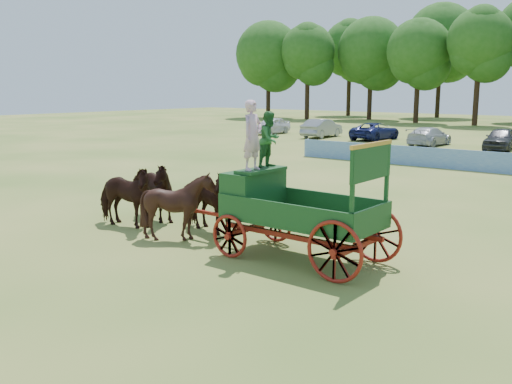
% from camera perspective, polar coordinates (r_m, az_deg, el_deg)
% --- Properties ---
extents(ground, '(160.00, 160.00, 0.00)m').
position_cam_1_polar(ground, '(13.17, 11.88, -8.29)').
color(ground, '#A89B4C').
rests_on(ground, ground).
extents(horse_lead_left, '(2.40, 1.41, 1.90)m').
position_cam_1_polar(horse_lead_left, '(17.61, -13.11, -0.40)').
color(horse_lead_left, black).
rests_on(horse_lead_left, ground).
extents(horse_lead_right, '(2.41, 1.43, 1.90)m').
position_cam_1_polar(horse_lead_right, '(18.29, -10.42, 0.10)').
color(horse_lead_right, black).
rests_on(horse_lead_right, ground).
extents(horse_wheel_left, '(1.93, 1.76, 1.91)m').
position_cam_1_polar(horse_wheel_left, '(15.82, -7.71, -1.42)').
color(horse_wheel_left, black).
rests_on(horse_wheel_left, ground).
extents(horse_wheel_right, '(2.40, 1.39, 1.90)m').
position_cam_1_polar(horse_wheel_right, '(16.58, -4.96, -0.83)').
color(horse_wheel_right, black).
rests_on(horse_wheel_right, ground).
extents(farm_dray, '(6.00, 2.00, 3.87)m').
position_cam_1_polar(farm_dray, '(14.16, 2.18, 0.05)').
color(farm_dray, maroon).
rests_on(farm_dray, ground).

